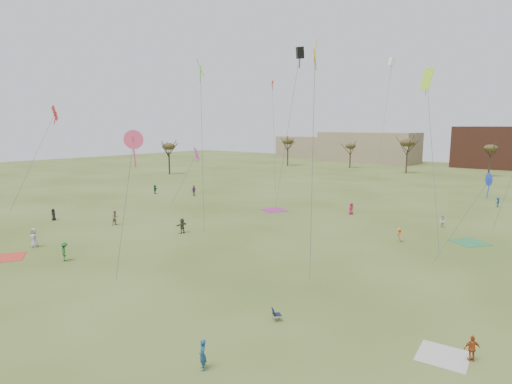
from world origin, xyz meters
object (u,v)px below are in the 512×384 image
Objects in this scene: flyer_near_center at (65,252)px; camp_chair_center at (277,317)px; spectator_fore_a at (472,348)px; flyer_near_right at (203,355)px; flyer_near_left at (34,238)px.

camp_chair_center is at bearing -149.17° from flyer_near_center.
flyer_near_center is at bearing -30.03° from spectator_fore_a.
spectator_fore_a is at bearing 79.99° from flyer_near_right.
spectator_fore_a is 1.64× the size of camp_chair_center.
spectator_fore_a reaches higher than camp_chair_center.
flyer_near_left is 29.68m from flyer_near_right.
flyer_near_right is 6.79m from camp_chair_center.
flyer_near_center is at bearing -153.09° from flyer_near_right.
camp_chair_center is (22.17, 2.56, -0.61)m from flyer_near_center.
flyer_near_left reaches higher than flyer_near_right.
flyer_near_right reaches higher than camp_chair_center.
flyer_near_left is at bearing 41.75° from camp_chair_center.
camp_chair_center is (-0.37, 6.76, -0.54)m from flyer_near_right.
flyer_near_right is (29.35, -4.44, -0.18)m from flyer_near_left.
flyer_near_center is (6.81, -0.25, -0.11)m from flyer_near_left.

